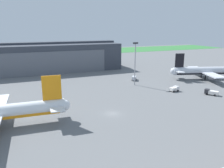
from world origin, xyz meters
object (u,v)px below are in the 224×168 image
object	(u,v)px
maintenance_hangar	(39,57)
stair_truck	(211,92)
apron_light_mast	(135,60)
airliner_far_left	(206,71)
ops_van	(134,78)
fuel_bowser	(174,89)

from	to	relation	value
maintenance_hangar	stair_truck	bearing A→B (deg)	-54.43
apron_light_mast	airliner_far_left	bearing A→B (deg)	-4.52
airliner_far_left	stair_truck	distance (m)	30.19
ops_van	maintenance_hangar	bearing A→B (deg)	132.15
stair_truck	ops_van	world-z (taller)	stair_truck
stair_truck	fuel_bowser	distance (m)	14.14
airliner_far_left	stair_truck	size ratio (longest dim) A/B	6.84
maintenance_hangar	fuel_bowser	bearing A→B (deg)	-56.10
stair_truck	airliner_far_left	bearing A→B (deg)	48.83
maintenance_hangar	airliner_far_left	size ratio (longest dim) A/B	2.62
stair_truck	apron_light_mast	world-z (taller)	apron_light_mast
fuel_bowser	airliner_far_left	bearing A→B (deg)	23.07
airliner_far_left	apron_light_mast	bearing A→B (deg)	175.48
airliner_far_left	apron_light_mast	size ratio (longest dim) A/B	1.87
apron_light_mast	ops_van	bearing A→B (deg)	63.32
maintenance_hangar	apron_light_mast	distance (m)	65.51
stair_truck	apron_light_mast	size ratio (longest dim) A/B	0.27
maintenance_hangar	apron_light_mast	size ratio (longest dim) A/B	4.91
stair_truck	ops_van	bearing A→B (deg)	114.92
airliner_far_left	ops_van	xyz separation A→B (m)	(-35.77, 11.80, -2.96)
maintenance_hangar	fuel_bowser	distance (m)	84.63
airliner_far_left	apron_light_mast	world-z (taller)	apron_light_mast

